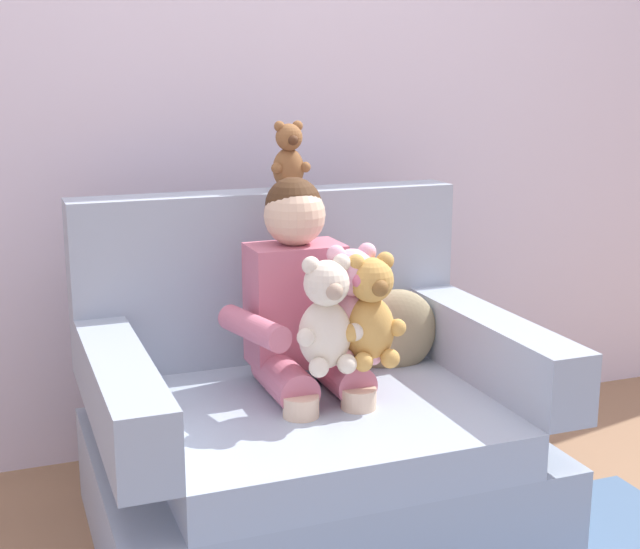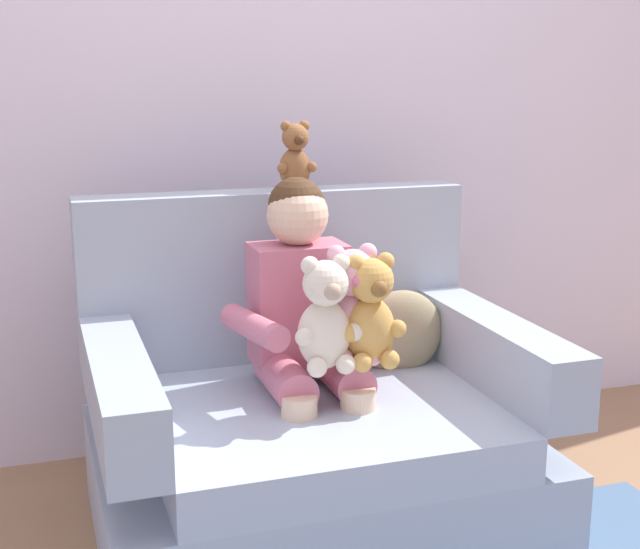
# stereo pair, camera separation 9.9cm
# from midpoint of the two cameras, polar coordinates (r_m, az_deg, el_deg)

# --- Properties ---
(ground_plane) EXTENTS (8.00, 8.00, 0.00)m
(ground_plane) POSITION_cam_midpoint_polar(r_m,az_deg,el_deg) (2.59, -1.61, -16.15)
(ground_plane) COLOR #936D4C
(back_wall) EXTENTS (6.00, 0.10, 2.60)m
(back_wall) POSITION_cam_midpoint_polar(r_m,az_deg,el_deg) (2.98, -6.69, 13.66)
(back_wall) COLOR silver
(back_wall) RESTS_ON ground
(armchair) EXTENTS (1.17, 0.90, 0.91)m
(armchair) POSITION_cam_midpoint_polar(r_m,az_deg,el_deg) (2.51, -2.01, -9.90)
(armchair) COLOR #9EADBC
(armchair) RESTS_ON ground
(seated_child) EXTENTS (0.45, 0.39, 0.82)m
(seated_child) POSITION_cam_midpoint_polar(r_m,az_deg,el_deg) (2.42, -2.20, -2.60)
(seated_child) COLOR #C66B7F
(seated_child) RESTS_ON armchair
(plush_pink) EXTENTS (0.19, 0.15, 0.32)m
(plush_pink) POSITION_cam_midpoint_polar(r_m,az_deg,el_deg) (2.32, 0.82, -2.14)
(plush_pink) COLOR #EAA8BC
(plush_pink) RESTS_ON armchair
(plush_honey) EXTENTS (0.18, 0.14, 0.30)m
(plush_honey) POSITION_cam_midpoint_polar(r_m,az_deg,el_deg) (2.30, 2.03, -2.52)
(plush_honey) COLOR gold
(plush_honey) RESTS_ON armchair
(plush_cream) EXTENTS (0.18, 0.15, 0.30)m
(plush_cream) POSITION_cam_midpoint_polar(r_m,az_deg,el_deg) (2.25, -0.83, -2.78)
(plush_cream) COLOR silver
(plush_cream) RESTS_ON armchair
(plush_brown_on_backrest) EXTENTS (0.12, 0.10, 0.21)m
(plush_brown_on_backrest) POSITION_cam_midpoint_polar(r_m,az_deg,el_deg) (2.65, -3.09, 7.49)
(plush_brown_on_backrest) COLOR brown
(plush_brown_on_backrest) RESTS_ON armchair
(throw_pillow) EXTENTS (0.27, 0.13, 0.26)m
(throw_pillow) POSITION_cam_midpoint_polar(r_m,az_deg,el_deg) (2.65, 3.81, -3.70)
(throw_pillow) COLOR #998C66
(throw_pillow) RESTS_ON armchair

